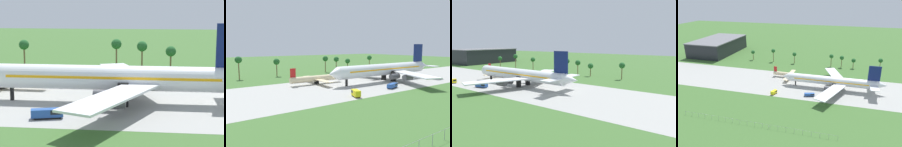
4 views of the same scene
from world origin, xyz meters
The scene contains 8 objects.
ground_plane centered at (0.00, 0.00, 0.00)m, with size 600.00×600.00×0.00m, color #3D662D.
taxiway_strip centered at (0.00, 0.00, 0.01)m, with size 320.00×44.00×0.02m.
jet_airliner centered at (32.65, -0.83, 5.87)m, with size 69.02×59.83×18.54m.
regional_aircraft centered at (-1.00, 11.71, 2.60)m, with size 25.70×23.15×7.89m.
baggage_tug centered at (19.83, -15.49, 1.10)m, with size 6.65×3.69×2.00m.
catering_van centered at (-2.87, -18.64, 1.32)m, with size 3.38×4.87×2.45m.
terminal_building centered at (-94.90, 63.24, 7.45)m, with size 36.72×61.20×14.87m.
palm_tree_row centered at (13.41, 47.94, 8.25)m, with size 118.20×3.60×12.09m.
Camera 3 is at (115.28, -77.25, 22.70)m, focal length 35.00 mm.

